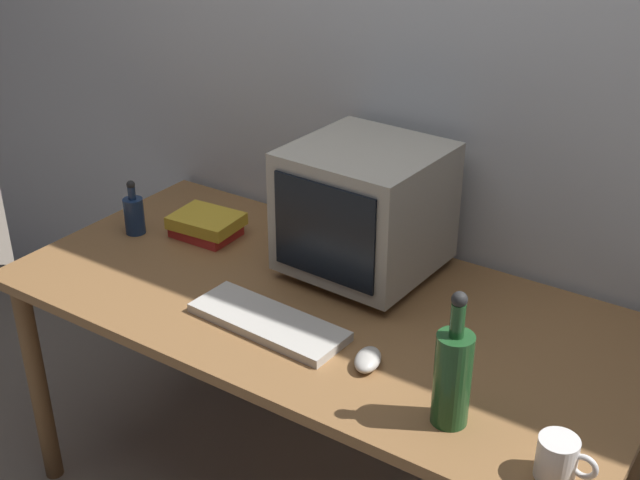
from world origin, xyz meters
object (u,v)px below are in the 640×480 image
(mug, at_px, (558,459))
(computer_mouse, at_px, (368,360))
(crt_monitor, at_px, (365,209))
(keyboard, at_px, (268,322))
(book_stack, at_px, (206,225))
(bottle_tall, at_px, (453,375))
(bottle_short, at_px, (134,214))

(mug, bearing_deg, computer_mouse, 167.48)
(crt_monitor, xyz_separation_m, mug, (0.73, -0.49, -0.15))
(keyboard, bearing_deg, book_stack, 150.08)
(bottle_tall, bearing_deg, crt_monitor, 136.81)
(mug, bearing_deg, bottle_short, 167.88)
(computer_mouse, relative_size, bottle_short, 0.57)
(crt_monitor, distance_m, computer_mouse, 0.48)
(bottle_short, relative_size, book_stack, 0.82)
(keyboard, xyz_separation_m, bottle_short, (-0.66, 0.19, 0.05))
(computer_mouse, bearing_deg, crt_monitor, 105.66)
(crt_monitor, height_order, keyboard, crt_monitor)
(crt_monitor, bearing_deg, mug, -33.92)
(crt_monitor, bearing_deg, bottle_tall, -43.19)
(bottle_short, height_order, book_stack, bottle_short)
(crt_monitor, bearing_deg, keyboard, -98.27)
(bottle_tall, distance_m, mug, 0.26)
(bottle_short, distance_m, mug, 1.48)
(bottle_short, height_order, mug, bottle_short)
(book_stack, bearing_deg, bottle_tall, -20.74)
(computer_mouse, bearing_deg, bottle_short, 151.50)
(keyboard, height_order, book_stack, book_stack)
(computer_mouse, relative_size, book_stack, 0.47)
(book_stack, relative_size, mug, 1.76)
(crt_monitor, distance_m, bottle_tall, 0.67)
(computer_mouse, height_order, bottle_short, bottle_short)
(bottle_tall, height_order, book_stack, bottle_tall)
(crt_monitor, distance_m, keyboard, 0.42)
(bottle_short, bearing_deg, keyboard, -16.41)
(keyboard, xyz_separation_m, computer_mouse, (0.30, -0.01, 0.01))
(computer_mouse, height_order, mug, mug)
(crt_monitor, xyz_separation_m, bottle_short, (-0.71, -0.18, -0.13))
(bottle_short, bearing_deg, crt_monitor, 14.28)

